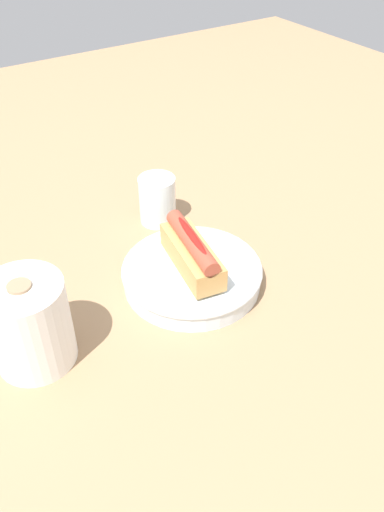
% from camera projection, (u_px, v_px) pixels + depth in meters
% --- Properties ---
extents(ground_plane, '(2.40, 2.40, 0.00)m').
position_uv_depth(ground_plane, '(186.00, 291.00, 0.84)').
color(ground_plane, '#9E7A56').
extents(serving_bowl, '(0.23, 0.23, 0.04)m').
position_uv_depth(serving_bowl, '(192.00, 274.00, 0.84)').
color(serving_bowl, silver).
rests_on(serving_bowl, ground_plane).
extents(hotdog_front, '(0.16, 0.07, 0.06)m').
position_uv_depth(hotdog_front, '(192.00, 252.00, 0.81)').
color(hotdog_front, tan).
rests_on(hotdog_front, serving_bowl).
extents(water_glass, '(0.07, 0.07, 0.09)m').
position_uv_depth(water_glass, '(158.00, 202.00, 0.97)').
color(water_glass, white).
rests_on(water_glass, ground_plane).
extents(paper_towel_roll, '(0.11, 0.11, 0.13)m').
position_uv_depth(paper_towel_roll, '(29.00, 323.00, 0.69)').
color(paper_towel_roll, white).
rests_on(paper_towel_roll, ground_plane).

